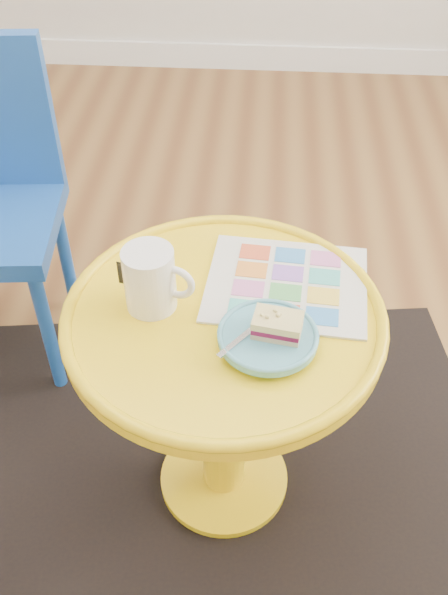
# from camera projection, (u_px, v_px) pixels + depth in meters

# --- Properties ---
(floor) EXTENTS (4.00, 4.00, 0.00)m
(floor) POSITION_uv_depth(u_px,v_px,m) (121.00, 374.00, 1.82)
(floor) COLOR brown
(floor) RESTS_ON ground
(rug) EXTENTS (1.43, 1.26, 0.01)m
(rug) POSITION_uv_depth(u_px,v_px,m) (224.00, 480.00, 1.57)
(rug) COLOR black
(rug) RESTS_ON ground
(side_table) EXTENTS (0.59, 0.59, 0.56)m
(side_table) POSITION_uv_depth(u_px,v_px,m) (224.00, 371.00, 1.30)
(side_table) COLOR yellow
(side_table) RESTS_ON ground
(newspaper) EXTENTS (0.32, 0.28, 0.01)m
(newspaper) POSITION_uv_depth(u_px,v_px,m) (287.00, 284.00, 1.25)
(newspaper) COLOR silver
(newspaper) RESTS_ON side_table
(mug) EXTENTS (0.13, 0.09, 0.12)m
(mug) POSITION_uv_depth(u_px,v_px,m) (151.00, 278.00, 1.17)
(mug) COLOR white
(mug) RESTS_ON side_table
(plate) EXTENTS (0.17, 0.17, 0.02)m
(plate) POSITION_uv_depth(u_px,v_px,m) (268.00, 337.00, 1.13)
(plate) COLOR #58A7BB
(plate) RESTS_ON newspaper
(cake_slice) EXTENTS (0.09, 0.07, 0.04)m
(cake_slice) POSITION_uv_depth(u_px,v_px,m) (277.00, 325.00, 1.12)
(cake_slice) COLOR #D3BC8C
(cake_slice) RESTS_ON plate
(fork) EXTENTS (0.10, 0.12, 0.00)m
(fork) POSITION_uv_depth(u_px,v_px,m) (249.00, 332.00, 1.13)
(fork) COLOR silver
(fork) RESTS_ON plate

